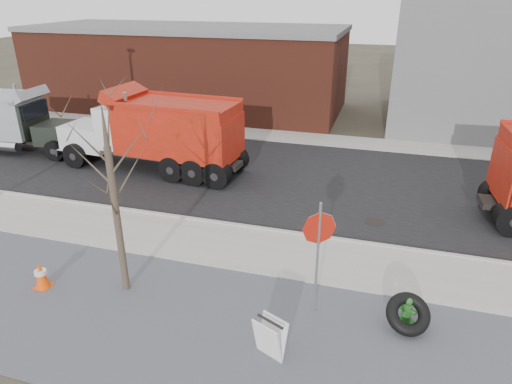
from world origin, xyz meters
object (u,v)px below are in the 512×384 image
(dump_truck_grey, at_px, (8,119))
(stop_sign, at_px, (318,241))
(sandwich_board, at_px, (270,338))
(fire_hydrant, at_px, (407,311))
(dump_truck_red_b, at_px, (156,130))
(truck_tire, at_px, (408,314))

(dump_truck_grey, bearing_deg, stop_sign, -30.18)
(stop_sign, xyz_separation_m, sandwich_board, (-0.67, -1.80, -1.52))
(fire_hydrant, bearing_deg, dump_truck_grey, -178.89)
(dump_truck_red_b, bearing_deg, fire_hydrant, 147.91)
(fire_hydrant, relative_size, stop_sign, 0.27)
(fire_hydrant, xyz_separation_m, stop_sign, (-2.18, -0.17, 1.67))
(stop_sign, bearing_deg, fire_hydrant, -1.76)
(truck_tire, distance_m, stop_sign, 2.70)
(stop_sign, relative_size, sandwich_board, 3.14)
(dump_truck_red_b, bearing_deg, sandwich_board, 132.38)
(stop_sign, bearing_deg, dump_truck_grey, 147.43)
(fire_hydrant, relative_size, dump_truck_grey, 0.12)
(truck_tire, height_order, sandwich_board, sandwich_board)
(truck_tire, distance_m, dump_truck_grey, 20.41)
(stop_sign, relative_size, dump_truck_grey, 0.43)
(truck_tire, xyz_separation_m, stop_sign, (-2.20, 0.06, 1.58))
(fire_hydrant, height_order, stop_sign, stop_sign)
(sandwich_board, relative_size, dump_truck_red_b, 0.11)
(sandwich_board, bearing_deg, dump_truck_red_b, 153.10)
(fire_hydrant, height_order, sandwich_board, sandwich_board)
(truck_tire, relative_size, dump_truck_red_b, 0.15)
(fire_hydrant, bearing_deg, sandwich_board, -121.02)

